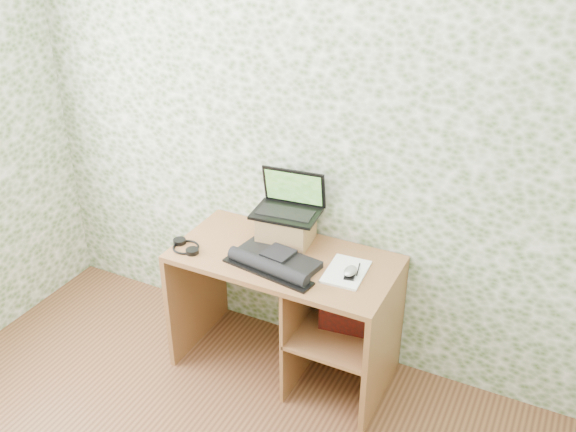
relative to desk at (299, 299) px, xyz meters
The scene contains 10 objects.
wall_back 0.87m from the desk, 105.57° to the left, with size 3.50×3.50×0.00m, color white.
desk is the anchor object (origin of this frame).
riser 0.40m from the desk, 140.37° to the left, with size 0.28×0.23×0.17m, color #8D623F.
laptop 0.53m from the desk, 132.28° to the left, with size 0.38×0.28×0.24m.
keyboard 0.33m from the desk, 122.39° to the right, with size 0.53×0.33×0.07m.
headphones 0.68m from the desk, 162.23° to the right, with size 0.19×0.19×0.02m.
notepad 0.39m from the desk, ahead, with size 0.19×0.28×0.01m, color white.
mouse 0.43m from the desk, 10.83° to the right, with size 0.06×0.10×0.03m, color #B4B4B6.
pen 0.43m from the desk, ahead, with size 0.01×0.01×0.12m, color black.
red_box 0.29m from the desk, ahead, with size 0.27×0.09×0.32m, color maroon.
Camera 1 is at (1.30, -1.14, 2.58)m, focal length 40.00 mm.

